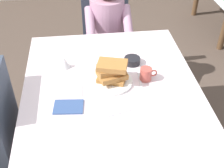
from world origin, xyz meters
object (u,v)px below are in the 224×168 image
object	(u,v)px
cup_coffee	(146,74)
knife_right_of_plate	(140,82)
fork_left_of_plate	(81,86)
chair_diner	(106,31)
dining_table_main	(113,105)
diner_person	(108,26)
plate_breakfast	(110,81)
syrup_pitcher	(64,63)
breakfast_stack	(112,72)
bowl_butter	(132,61)
spoon_near_edge	(119,113)

from	to	relation	value
cup_coffee	knife_right_of_plate	distance (m)	0.06
fork_left_of_plate	chair_diner	bearing A→B (deg)	-13.67
dining_table_main	cup_coffee	xyz separation A→B (m)	(0.23, 0.12, 0.13)
diner_person	plate_breakfast	world-z (taller)	diner_person
knife_right_of_plate	syrup_pitcher	bearing A→B (deg)	69.81
breakfast_stack	knife_right_of_plate	distance (m)	0.20
chair_diner	knife_right_of_plate	distance (m)	1.10
dining_table_main	bowl_butter	distance (m)	0.37
breakfast_stack	cup_coffee	xyz separation A→B (m)	(0.22, -0.00, -0.04)
dining_table_main	diner_person	distance (m)	1.02
breakfast_stack	fork_left_of_plate	bearing A→B (deg)	-173.30
cup_coffee	fork_left_of_plate	bearing A→B (deg)	-177.02
breakfast_stack	syrup_pitcher	world-z (taller)	breakfast_stack
diner_person	bowl_butter	world-z (taller)	diner_person
breakfast_stack	syrup_pitcher	xyz separation A→B (m)	(-0.30, 0.20, -0.04)
dining_table_main	syrup_pitcher	xyz separation A→B (m)	(-0.29, 0.32, 0.13)
cup_coffee	plate_breakfast	bearing A→B (deg)	-179.54
plate_breakfast	syrup_pitcher	xyz separation A→B (m)	(-0.29, 0.20, 0.03)
chair_diner	knife_right_of_plate	xyz separation A→B (m)	(0.11, -1.07, 0.21)
chair_diner	fork_left_of_plate	world-z (taller)	chair_diner
chair_diner	breakfast_stack	world-z (taller)	chair_diner
bowl_butter	spoon_near_edge	size ratio (longest dim) A/B	0.73
chair_diner	bowl_butter	bearing A→B (deg)	96.24
plate_breakfast	bowl_butter	bearing A→B (deg)	47.94
chair_diner	spoon_near_edge	bearing A→B (deg)	87.32
spoon_near_edge	cup_coffee	bearing A→B (deg)	37.33
chair_diner	knife_right_of_plate	world-z (taller)	chair_diner
bowl_butter	spoon_near_edge	xyz separation A→B (m)	(-0.16, -0.48, -0.02)
syrup_pitcher	knife_right_of_plate	world-z (taller)	syrup_pitcher
syrup_pitcher	spoon_near_edge	world-z (taller)	syrup_pitcher
cup_coffee	fork_left_of_plate	world-z (taller)	cup_coffee
knife_right_of_plate	fork_left_of_plate	bearing A→B (deg)	94.46
diner_person	knife_right_of_plate	size ratio (longest dim) A/B	5.60
cup_coffee	bowl_butter	size ratio (longest dim) A/B	1.03
chair_diner	diner_person	size ratio (longest dim) A/B	0.83
chair_diner	plate_breakfast	world-z (taller)	chair_diner
chair_diner	syrup_pitcher	bearing A→B (deg)	66.70
dining_table_main	fork_left_of_plate	xyz separation A→B (m)	(-0.19, 0.10, 0.09)
diner_person	spoon_near_edge	bearing A→B (deg)	86.96
syrup_pitcher	dining_table_main	bearing A→B (deg)	-47.38
diner_person	cup_coffee	xyz separation A→B (m)	(0.15, -0.90, 0.11)
cup_coffee	knife_right_of_plate	size ratio (longest dim) A/B	0.57
fork_left_of_plate	plate_breakfast	bearing A→B (deg)	-83.57
spoon_near_edge	dining_table_main	bearing A→B (deg)	79.19
cup_coffee	syrup_pitcher	bearing A→B (deg)	159.12
cup_coffee	knife_right_of_plate	xyz separation A→B (m)	(-0.04, -0.02, -0.04)
syrup_pitcher	knife_right_of_plate	distance (m)	0.53
bowl_butter	syrup_pitcher	size ratio (longest dim) A/B	1.38
diner_person	bowl_butter	xyz separation A→B (m)	(0.09, -0.71, 0.09)
dining_table_main	bowl_butter	bearing A→B (deg)	60.83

